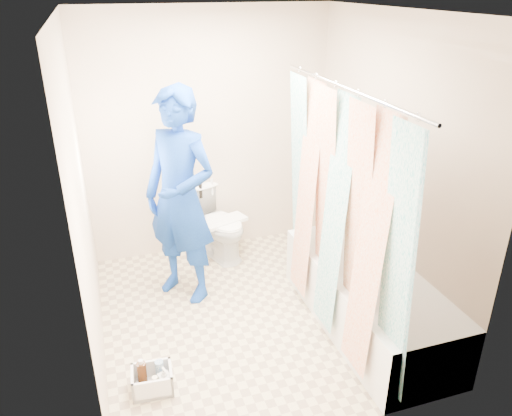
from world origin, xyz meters
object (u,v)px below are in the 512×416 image
object	(u,v)px
plumber	(180,198)
toilet	(218,223)
bathtub	(368,297)
cleaning_caddy	(154,381)

from	to	relation	value
plumber	toilet	bearing A→B (deg)	98.99
bathtub	toilet	bearing A→B (deg)	119.36
bathtub	plumber	bearing A→B (deg)	144.43
cleaning_caddy	bathtub	bearing A→B (deg)	10.54
bathtub	cleaning_caddy	distance (m)	1.76
bathtub	plumber	distance (m)	1.73
toilet	plumber	world-z (taller)	plumber
bathtub	cleaning_caddy	xyz separation A→B (m)	(-1.74, -0.18, -0.19)
toilet	plumber	bearing A→B (deg)	-146.57
bathtub	toilet	distance (m)	1.73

